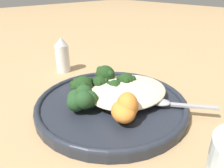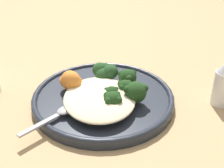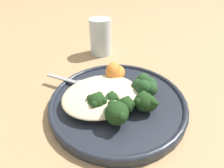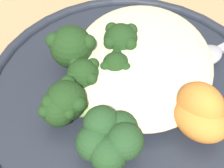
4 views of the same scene
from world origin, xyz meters
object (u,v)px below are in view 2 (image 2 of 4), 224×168
sweet_potato_chunk_1 (71,81)px  broccoli_stalk_2 (127,91)px  kale_tuft (106,72)px  broccoli_stalk_0 (110,98)px  broccoli_stalk_4 (124,79)px  broccoli_stalk_5 (122,80)px  plate (103,98)px  broccoli_stalk_1 (107,91)px  broccoli_stalk_3 (122,88)px  sweet_potato_chunk_0 (71,81)px  quinoa_mound (99,98)px  salt_shaker (223,84)px  spoon (59,114)px

sweet_potato_chunk_1 → broccoli_stalk_2: bearing=-118.7°
kale_tuft → broccoli_stalk_0: bearing=177.3°
broccoli_stalk_4 → kale_tuft: same height
broccoli_stalk_2 → kale_tuft: broccoli_stalk_2 is taller
broccoli_stalk_2 → broccoli_stalk_5: 0.05m
plate → broccoli_stalk_0: broccoli_stalk_0 is taller
plate → broccoli_stalk_5: bearing=-57.2°
broccoli_stalk_1 → broccoli_stalk_3: size_ratio=0.95×
plate → sweet_potato_chunk_0: sweet_potato_chunk_0 is taller
plate → quinoa_mound: (-0.03, 0.01, 0.02)m
broccoli_stalk_0 → broccoli_stalk_5: (0.07, -0.04, -0.00)m
broccoli_stalk_4 → kale_tuft: size_ratio=1.79×
broccoli_stalk_2 → salt_shaker: (-0.01, -0.19, 0.01)m
sweet_potato_chunk_0 → salt_shaker: salt_shaker is taller
plate → broccoli_stalk_3: bearing=-97.7°
broccoli_stalk_1 → broccoli_stalk_4: (0.03, -0.04, 0.00)m
broccoli_stalk_0 → kale_tuft: bearing=160.8°
plate → quinoa_mound: 0.04m
quinoa_mound → salt_shaker: bearing=-91.5°
broccoli_stalk_2 → quinoa_mound: bearing=-135.5°
broccoli_stalk_1 → sweet_potato_chunk_1: sweet_potato_chunk_1 is taller
broccoli_stalk_3 → broccoli_stalk_2: bearing=-46.8°
broccoli_stalk_3 → salt_shaker: bearing=13.6°
plate → salt_shaker: salt_shaker is taller
broccoli_stalk_0 → broccoli_stalk_4: 0.08m
sweet_potato_chunk_0 → kale_tuft: 0.08m
salt_shaker → spoon: bearing=93.9°
plate → broccoli_stalk_2: broccoli_stalk_2 is taller
sweet_potato_chunk_1 → kale_tuft: bearing=-71.4°
broccoli_stalk_1 → broccoli_stalk_4: bearing=98.0°
plate → kale_tuft: bearing=-12.7°
spoon → sweet_potato_chunk_0: bearing=-144.6°
broccoli_stalk_4 → broccoli_stalk_5: 0.01m
broccoli_stalk_1 → broccoli_stalk_0: bearing=-28.1°
broccoli_stalk_0 → broccoli_stalk_2: broccoli_stalk_2 is taller
sweet_potato_chunk_1 → plate: bearing=-117.8°
broccoli_stalk_1 → broccoli_stalk_4: broccoli_stalk_4 is taller
quinoa_mound → broccoli_stalk_4: bearing=-46.2°
broccoli_stalk_0 → sweet_potato_chunk_1: broccoli_stalk_0 is taller
broccoli_stalk_5 → broccoli_stalk_2: bearing=-105.0°
broccoli_stalk_5 → kale_tuft: bearing=120.9°
quinoa_mound → sweet_potato_chunk_0: bearing=42.4°
sweet_potato_chunk_0 → salt_shaker: size_ratio=0.47×
broccoli_stalk_1 → sweet_potato_chunk_0: 0.08m
broccoli_stalk_1 → spoon: broccoli_stalk_1 is taller
plate → spoon: bearing=124.5°
plate → broccoli_stalk_4: bearing=-63.4°
broccoli_stalk_5 → salt_shaker: salt_shaker is taller
broccoli_stalk_3 → spoon: broccoli_stalk_3 is taller
broccoli_stalk_1 → broccoli_stalk_5: broccoli_stalk_5 is taller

